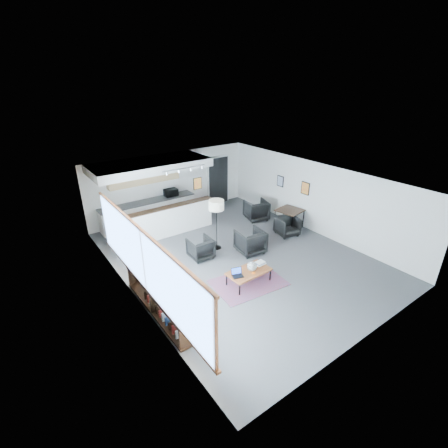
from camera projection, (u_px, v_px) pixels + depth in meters
room at (238, 220)px, 10.01m from camera, size 7.02×9.02×2.62m
window at (144, 263)px, 7.44m from camera, size 0.10×5.95×1.66m
console at (158, 303)px, 7.89m from camera, size 0.35×3.00×0.80m
kitchenette at (152, 193)px, 12.08m from camera, size 4.20×1.96×2.60m
doorway at (218, 180)px, 14.59m from camera, size 1.10×0.12×2.15m
track_light at (185, 169)px, 10.81m from camera, size 1.60×0.07×0.15m
wall_art_lower at (305, 188)px, 12.04m from camera, size 0.03×0.38×0.48m
wall_art_upper at (280, 181)px, 13.02m from camera, size 0.03×0.34×0.44m
kilim_rug at (248, 283)px, 9.21m from camera, size 2.12×1.55×0.01m
coffee_table at (249, 272)px, 9.06m from camera, size 1.25×0.70×0.40m
laptop at (237, 273)px, 8.82m from camera, size 0.35×0.31×0.21m
ceramic_pot at (252, 266)px, 9.00m from camera, size 0.27×0.27×0.27m
book_stack at (260, 263)px, 9.35m from camera, size 0.30×0.25×0.09m
coaster at (254, 273)px, 8.94m from camera, size 0.12×0.12×0.01m
armchair_left at (200, 247)px, 10.36m from camera, size 0.74×0.69×0.73m
armchair_right at (250, 240)px, 10.66m from camera, size 0.92×0.88×0.86m
floor_lamp at (216, 207)px, 10.46m from camera, size 0.52×0.52×1.73m
dining_table at (290, 211)px, 12.30m from camera, size 1.00×1.00×0.74m
dining_chair_near at (287, 227)px, 11.87m from camera, size 0.74×0.71×0.65m
dining_chair_far at (256, 211)px, 13.16m from camera, size 0.87×0.84×0.74m
microwave at (171, 192)px, 13.04m from camera, size 0.53×0.30×0.35m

